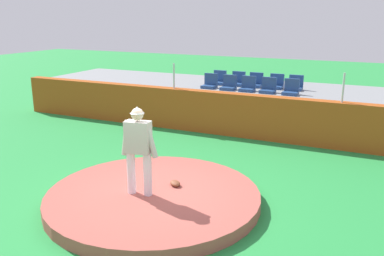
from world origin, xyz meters
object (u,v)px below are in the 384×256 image
pitcher (138,144)px  stadium_chair_2 (248,86)px  fielding_glove (175,183)px  stadium_chair_1 (229,85)px  stadium_chair_9 (295,85)px  baseball (130,177)px  stadium_chair_7 (255,82)px  stadium_chair_4 (291,90)px  stadium_chair_6 (238,81)px  stadium_chair_8 (276,84)px  stadium_chair_0 (210,83)px  stadium_chair_5 (219,80)px  stadium_chair_3 (268,88)px

pitcher → stadium_chair_2: (0.17, 6.63, 0.15)m
fielding_glove → stadium_chair_1: stadium_chair_1 is taller
pitcher → stadium_chair_9: size_ratio=3.68×
baseball → stadium_chair_7: size_ratio=0.15×
stadium_chair_4 → stadium_chair_6: (-2.12, 0.94, 0.00)m
fielding_glove → stadium_chair_8: size_ratio=0.60×
stadium_chair_8 → baseball: bearing=77.4°
stadium_chair_4 → stadium_chair_9: same height
pitcher → stadium_chair_8: pitcher is taller
fielding_glove → stadium_chair_2: (-0.30, 5.96, 1.16)m
stadium_chair_4 → stadium_chair_0: bearing=-0.8°
stadium_chair_5 → stadium_chair_6: (0.73, 0.02, 0.00)m
stadium_chair_1 → stadium_chair_5: (-0.73, 0.92, 0.00)m
stadium_chair_6 → stadium_chair_7: bearing=178.1°
baseball → stadium_chair_2: (0.80, 6.02, 1.18)m
fielding_glove → stadium_chair_4: bearing=-61.0°
pitcher → stadium_chair_8: bearing=75.2°
baseball → stadium_chair_7: 7.07m
stadium_chair_1 → stadium_chair_9: (2.08, 0.91, 0.00)m
stadium_chair_7 → stadium_chair_9: 1.41m
stadium_chair_2 → stadium_chair_5: size_ratio=1.00×
stadium_chair_0 → stadium_chair_5: bearing=-89.9°
pitcher → fielding_glove: pitcher is taller
fielding_glove → stadium_chair_1: bearing=-40.7°
pitcher → stadium_chair_0: bearing=92.6°
stadium_chair_0 → stadium_chair_4: same height
stadium_chair_0 → stadium_chair_3: size_ratio=1.00×
pitcher → stadium_chair_2: pitcher is taller
stadium_chair_3 → stadium_chair_5: size_ratio=1.00×
stadium_chair_5 → stadium_chair_8: 2.14m
stadium_chair_1 → stadium_chair_6: (0.00, 0.94, 0.00)m
stadium_chair_8 → stadium_chair_7: bearing=0.1°
stadium_chair_7 → stadium_chair_8: same height
stadium_chair_2 → stadium_chair_4: size_ratio=1.00×
pitcher → stadium_chair_8: (0.92, 7.53, 0.15)m
stadium_chair_3 → stadium_chair_9: 1.14m
stadium_chair_4 → stadium_chair_6: size_ratio=1.00×
baseball → stadium_chair_5: bearing=94.9°
fielding_glove → stadium_chair_0: size_ratio=0.60×
stadium_chair_2 → stadium_chair_6: same height
stadium_chair_4 → stadium_chair_7: (-1.45, 0.92, 0.00)m
stadium_chair_4 → stadium_chair_1: bearing=0.0°
baseball → stadium_chair_2: bearing=82.5°
stadium_chair_0 → stadium_chair_8: same height
stadium_chair_5 → stadium_chair_8: same height
baseball → stadium_chair_3: 6.32m
stadium_chair_2 → stadium_chair_6: bearing=-54.2°
stadium_chair_5 → stadium_chair_7: (1.40, -0.00, 0.00)m
stadium_chair_0 → stadium_chair_2: size_ratio=1.00×
baseball → stadium_chair_9: (2.21, 6.92, 1.18)m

